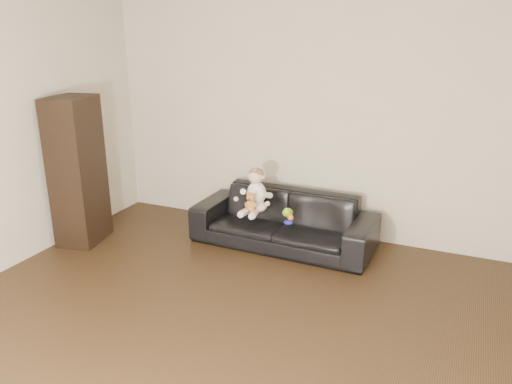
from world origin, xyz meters
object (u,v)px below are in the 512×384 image
at_px(sofa, 283,220).
at_px(teddy_bear, 251,202).
at_px(toy_blue_disc, 288,222).
at_px(toy_green, 288,212).
at_px(toy_rattle, 290,218).
at_px(cabinet, 78,171).
at_px(baby, 255,193).

bearing_deg(sofa, teddy_bear, -135.46).
bearing_deg(toy_blue_disc, toy_green, 112.41).
bearing_deg(toy_rattle, teddy_bear, -171.93).
bearing_deg(toy_blue_disc, cabinet, -167.20).
bearing_deg(toy_blue_disc, baby, 160.01).
relative_size(sofa, toy_blue_disc, 21.33).
height_order(teddy_bear, toy_green, teddy_bear).
relative_size(toy_green, toy_blue_disc, 1.44).
relative_size(toy_green, toy_rattle, 1.99).
distance_m(teddy_bear, toy_rattle, 0.44).
height_order(sofa, toy_rattle, sofa).
xyz_separation_m(baby, toy_green, (0.36, 0.01, -0.17)).
xyz_separation_m(cabinet, baby, (1.77, 0.66, -0.21)).
bearing_deg(toy_green, teddy_bear, -156.01).
distance_m(sofa, toy_rattle, 0.27).
bearing_deg(cabinet, teddy_bear, 4.39).
bearing_deg(sofa, cabinet, -157.97).
xyz_separation_m(teddy_bear, toy_blue_disc, (0.42, -0.01, -0.15)).
xyz_separation_m(baby, toy_blue_disc, (0.43, -0.16, -0.21)).
bearing_deg(toy_rattle, baby, 168.53).
bearing_deg(toy_rattle, sofa, 127.04).
relative_size(sofa, baby, 4.02).
xyz_separation_m(teddy_bear, toy_green, (0.35, 0.16, -0.11)).
height_order(sofa, toy_blue_disc, sofa).
distance_m(sofa, cabinet, 2.25).
bearing_deg(sofa, toy_green, -48.65).
distance_m(cabinet, baby, 1.90).
relative_size(teddy_bear, toy_green, 1.52).
xyz_separation_m(cabinet, teddy_bear, (1.78, 0.51, -0.26)).
xyz_separation_m(sofa, cabinet, (-2.05, -0.76, 0.51)).
bearing_deg(baby, toy_rattle, -13.16).
bearing_deg(baby, cabinet, -161.39).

